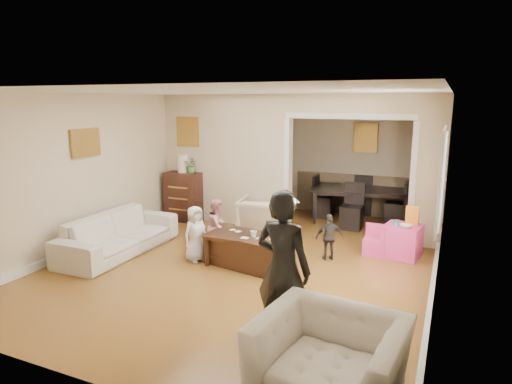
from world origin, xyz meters
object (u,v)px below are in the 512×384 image
at_px(dresser, 184,197).
at_px(child_kneel_a, 195,234).
at_px(coffee_cup, 253,234).
at_px(dining_table, 358,205).
at_px(child_kneel_b, 218,226).
at_px(armchair_front, 329,364).
at_px(child_toddler, 329,237).
at_px(cyan_cup, 397,223).
at_px(adult_person, 283,269).
at_px(armchair_back, 262,218).
at_px(play_table, 402,241).
at_px(coffee_table, 249,250).
at_px(sofa, 119,234).
at_px(table_lamp, 183,164).

xyz_separation_m(dresser, child_kneel_a, (1.50, -1.99, -0.07)).
bearing_deg(coffee_cup, dining_table, 74.81).
distance_m(dining_table, child_kneel_b, 3.44).
height_order(armchair_front, coffee_cup, armchair_front).
xyz_separation_m(coffee_cup, child_toddler, (0.95, 0.80, -0.16)).
distance_m(coffee_cup, child_toddler, 1.25).
bearing_deg(cyan_cup, dining_table, 116.58).
height_order(armchair_front, cyan_cup, armchair_front).
bearing_deg(adult_person, armchair_back, -54.89).
distance_m(armchair_front, play_table, 3.99).
bearing_deg(child_kneel_b, coffee_table, -122.71).
height_order(armchair_back, dresser, dresser).
distance_m(armchair_back, dining_table, 2.35).
bearing_deg(sofa, coffee_table, -82.54).
distance_m(table_lamp, child_toddler, 3.66).
distance_m(play_table, dining_table, 2.21).
xyz_separation_m(sofa, child_toddler, (3.27, 1.08, 0.05)).
bearing_deg(sofa, adult_person, -115.22).
xyz_separation_m(coffee_cup, adult_person, (1.16, -1.85, 0.29)).
distance_m(sofa, coffee_cup, 2.34).
distance_m(sofa, child_kneel_a, 1.38).
bearing_deg(coffee_table, coffee_cup, -26.57).
distance_m(sofa, armchair_front, 4.75).
height_order(cyan_cup, child_kneel_a, child_kneel_a).
distance_m(armchair_back, child_kneel_b, 1.13).
relative_size(table_lamp, child_toddler, 0.48).
bearing_deg(armchair_front, child_kneel_b, 137.95).
distance_m(dresser, child_kneel_a, 2.49).
height_order(dining_table, child_kneel_b, child_kneel_b).
bearing_deg(child_kneel_b, armchair_front, -147.42).
height_order(dresser, adult_person, adult_person).
bearing_deg(coffee_table, adult_person, -56.45).
relative_size(armchair_front, child_toddler, 1.55).
bearing_deg(child_toddler, armchair_front, 75.29).
distance_m(child_kneel_b, child_toddler, 1.81).
bearing_deg(adult_person, table_lamp, -37.27).
xyz_separation_m(table_lamp, child_toddler, (3.40, -1.09, -0.83)).
xyz_separation_m(armchair_front, coffee_cup, (-1.84, 2.58, 0.15)).
bearing_deg(sofa, dining_table, -42.65).
distance_m(coffee_cup, play_table, 2.46).
height_order(sofa, play_table, sofa).
bearing_deg(play_table, coffee_cup, -144.67).
relative_size(child_kneel_a, child_kneel_b, 0.96).
relative_size(armchair_back, play_table, 1.51).
height_order(dining_table, adult_person, adult_person).
bearing_deg(play_table, sofa, -158.62).
relative_size(armchair_front, adult_person, 0.70).
bearing_deg(armchair_back, cyan_cup, 167.58).
relative_size(sofa, child_kneel_a, 2.50).
height_order(sofa, dining_table, dining_table).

